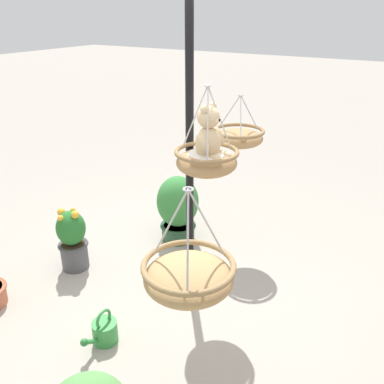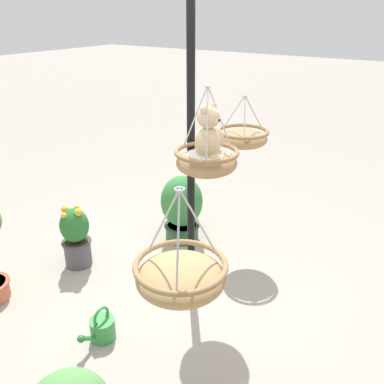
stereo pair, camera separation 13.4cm
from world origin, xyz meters
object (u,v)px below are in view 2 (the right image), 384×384
object	(u,v)px
hanging_basket_with_teddy	(207,161)
hanging_basket_right_low	(181,275)
display_pole_central	(191,202)
potted_plant_trailing_ivy	(76,236)
hanging_basket_left_high	(243,137)
potted_plant_broad_leaf	(182,207)
teddy_bear	(209,137)
watering_can	(102,328)

from	to	relation	value
hanging_basket_with_teddy	hanging_basket_right_low	xyz separation A→B (m)	(0.99, 0.44, -0.33)
display_pole_central	potted_plant_trailing_ivy	bearing A→B (deg)	-68.29
hanging_basket_left_high	potted_plant_broad_leaf	size ratio (longest dim) A/B	0.69
display_pole_central	teddy_bear	bearing A→B (deg)	61.16
hanging_basket_with_teddy	hanging_basket_left_high	size ratio (longest dim) A/B	1.34
watering_can	display_pole_central	bearing A→B (deg)	172.01
potted_plant_broad_leaf	potted_plant_trailing_ivy	bearing A→B (deg)	-30.05
teddy_bear	hanging_basket_left_high	distance (m)	1.06
hanging_basket_right_low	potted_plant_broad_leaf	world-z (taller)	hanging_basket_right_low
hanging_basket_right_low	potted_plant_trailing_ivy	bearing A→B (deg)	-111.28
hanging_basket_with_teddy	teddy_bear	bearing A→B (deg)	90.00
hanging_basket_left_high	potted_plant_broad_leaf	world-z (taller)	hanging_basket_left_high
display_pole_central	hanging_basket_left_high	bearing A→B (deg)	175.45
potted_plant_broad_leaf	display_pole_central	bearing A→B (deg)	41.33
watering_can	potted_plant_broad_leaf	bearing A→B (deg)	-167.54
hanging_basket_left_high	hanging_basket_right_low	world-z (taller)	hanging_basket_left_high
teddy_bear	watering_can	bearing A→B (deg)	-24.73
hanging_basket_left_high	hanging_basket_right_low	size ratio (longest dim) A/B	0.78
hanging_basket_left_high	watering_can	bearing A→B (deg)	-6.47
teddy_bear	potted_plant_broad_leaf	world-z (taller)	teddy_bear
potted_plant_trailing_ivy	hanging_basket_right_low	bearing A→B (deg)	68.72
potted_plant_broad_leaf	watering_can	world-z (taller)	potted_plant_broad_leaf
hanging_basket_right_low	watering_can	bearing A→B (deg)	-95.00
display_pole_central	watering_can	world-z (taller)	display_pole_central
hanging_basket_with_teddy	potted_plant_broad_leaf	xyz separation A→B (m)	(-0.74, -0.76, -0.93)
potted_plant_trailing_ivy	watering_can	xyz separation A→B (m)	(0.63, 0.96, -0.23)
display_pole_central	hanging_basket_with_teddy	xyz separation A→B (m)	(0.15, 0.25, 0.50)
hanging_basket_left_high	potted_plant_broad_leaf	xyz separation A→B (m)	(0.26, -0.58, -0.84)
hanging_basket_right_low	watering_can	distance (m)	1.22
hanging_basket_right_low	display_pole_central	bearing A→B (deg)	-148.98
potted_plant_trailing_ivy	hanging_basket_with_teddy	bearing A→B (deg)	102.10
potted_plant_trailing_ivy	potted_plant_broad_leaf	xyz separation A→B (m)	(-1.03, 0.59, 0.07)
display_pole_central	hanging_basket_right_low	size ratio (longest dim) A/B	3.86
teddy_bear	hanging_basket_left_high	world-z (taller)	teddy_bear
hanging_basket_right_low	watering_can	world-z (taller)	hanging_basket_right_low
hanging_basket_right_low	potted_plant_broad_leaf	distance (m)	2.18
hanging_basket_left_high	watering_can	distance (m)	2.24
hanging_basket_right_low	potted_plant_trailing_ivy	size ratio (longest dim) A/B	1.02
potted_plant_trailing_ivy	watering_can	size ratio (longest dim) A/B	1.91
hanging_basket_with_teddy	watering_can	size ratio (longest dim) A/B	2.03
hanging_basket_with_teddy	potted_plant_broad_leaf	world-z (taller)	hanging_basket_with_teddy
hanging_basket_left_high	hanging_basket_right_low	xyz separation A→B (m)	(1.99, 0.62, -0.25)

